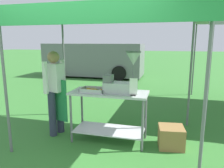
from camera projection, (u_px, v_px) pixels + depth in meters
The scene contains 9 objects.
ground_plane at pixel (136, 85), 8.85m from camera, with size 70.00×70.00×0.00m, color #33702D.
stall_canopy at pixel (110, 17), 3.60m from camera, with size 3.08×2.15×2.28m.
donut_cart at pixel (109, 106), 3.80m from camera, with size 1.36×0.60×0.91m.
donut_tray at pixel (93, 91), 3.74m from camera, with size 0.42×0.30×0.07m.
donut_fryer at pixel (123, 79), 3.62m from camera, with size 0.62×0.28×0.71m.
menu_sign at pixel (133, 88), 3.46m from camera, with size 0.13×0.05×0.29m.
vendor at pixel (55, 89), 4.03m from camera, with size 0.47×0.53×1.61m.
supply_crate at pixel (171, 137), 3.64m from camera, with size 0.46×0.45×0.36m.
van_grey at pixel (95, 59), 11.10m from camera, with size 5.00×2.10×1.69m.
Camera 1 is at (1.25, -2.64, 1.78)m, focal length 34.22 mm.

